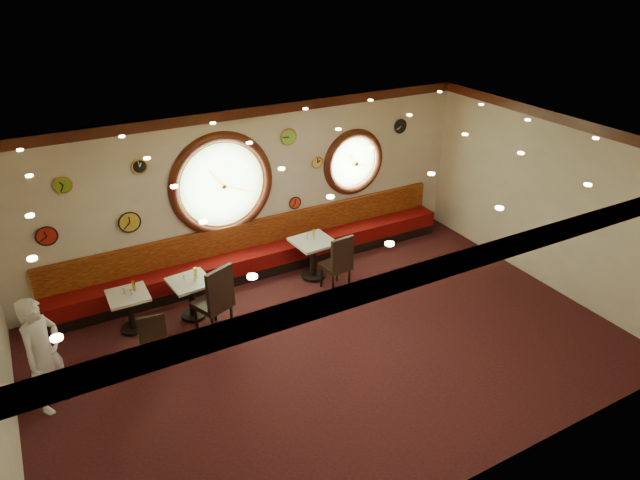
{
  "coord_description": "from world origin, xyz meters",
  "views": [
    {
      "loc": [
        -3.69,
        -6.31,
        5.67
      ],
      "look_at": [
        0.23,
        0.8,
        1.5
      ],
      "focal_mm": 32.0,
      "sensor_mm": 36.0,
      "label": 1
    }
  ],
  "objects_px": {
    "condiment_a_bottle": "(134,286)",
    "table_b": "(191,294)",
    "chair_a": "(153,336)",
    "condiment_b_bottle": "(195,273)",
    "table_c": "(313,254)",
    "table_a": "(130,308)",
    "condiment_b_salt": "(184,278)",
    "condiment_b_pepper": "(195,278)",
    "condiment_c_salt": "(307,237)",
    "waiter": "(43,355)",
    "chair_c": "(339,260)",
    "chair_b": "(216,296)",
    "condiment_a_salt": "(124,291)",
    "condiment_c_pepper": "(314,237)",
    "condiment_c_bottle": "(314,233)",
    "condiment_a_pepper": "(131,292)"
  },
  "relations": [
    {
      "from": "condiment_a_salt",
      "to": "table_a",
      "type": "bearing_deg",
      "value": -43.71
    },
    {
      "from": "chair_a",
      "to": "condiment_b_bottle",
      "type": "bearing_deg",
      "value": 49.82
    },
    {
      "from": "chair_a",
      "to": "condiment_a_bottle",
      "type": "xyz_separation_m",
      "value": [
        0.02,
        1.15,
        0.24
      ]
    },
    {
      "from": "condiment_c_salt",
      "to": "condiment_c_bottle",
      "type": "distance_m",
      "value": 0.18
    },
    {
      "from": "condiment_b_pepper",
      "to": "table_a",
      "type": "bearing_deg",
      "value": 171.52
    },
    {
      "from": "chair_c",
      "to": "condiment_a_pepper",
      "type": "distance_m",
      "value": 3.6
    },
    {
      "from": "condiment_b_salt",
      "to": "condiment_b_pepper",
      "type": "relative_size",
      "value": 0.93
    },
    {
      "from": "condiment_b_pepper",
      "to": "condiment_c_pepper",
      "type": "height_order",
      "value": "condiment_c_pepper"
    },
    {
      "from": "table_a",
      "to": "chair_c",
      "type": "bearing_deg",
      "value": -9.21
    },
    {
      "from": "condiment_b_bottle",
      "to": "condiment_c_bottle",
      "type": "relative_size",
      "value": 1.21
    },
    {
      "from": "condiment_a_bottle",
      "to": "table_b",
      "type": "bearing_deg",
      "value": -11.68
    },
    {
      "from": "condiment_c_pepper",
      "to": "condiment_a_salt",
      "type": "bearing_deg",
      "value": -179.24
    },
    {
      "from": "condiment_c_salt",
      "to": "condiment_c_pepper",
      "type": "xyz_separation_m",
      "value": [
        0.11,
        -0.06,
        -0.0
      ]
    },
    {
      "from": "condiment_c_salt",
      "to": "waiter",
      "type": "height_order",
      "value": "waiter"
    },
    {
      "from": "table_c",
      "to": "condiment_c_bottle",
      "type": "distance_m",
      "value": 0.4
    },
    {
      "from": "condiment_c_pepper",
      "to": "table_a",
      "type": "bearing_deg",
      "value": -178.52
    },
    {
      "from": "condiment_c_bottle",
      "to": "condiment_c_pepper",
      "type": "bearing_deg",
      "value": -117.2
    },
    {
      "from": "condiment_c_salt",
      "to": "table_a",
      "type": "bearing_deg",
      "value": -177.44
    },
    {
      "from": "condiment_b_salt",
      "to": "condiment_a_pepper",
      "type": "relative_size",
      "value": 1.02
    },
    {
      "from": "condiment_c_bottle",
      "to": "waiter",
      "type": "height_order",
      "value": "waiter"
    },
    {
      "from": "chair_a",
      "to": "condiment_b_salt",
      "type": "distance_m",
      "value": 1.32
    },
    {
      "from": "chair_c",
      "to": "condiment_c_salt",
      "type": "height_order",
      "value": "chair_c"
    },
    {
      "from": "table_b",
      "to": "condiment_b_pepper",
      "type": "height_order",
      "value": "condiment_b_pepper"
    },
    {
      "from": "table_b",
      "to": "waiter",
      "type": "bearing_deg",
      "value": -154.07
    },
    {
      "from": "table_c",
      "to": "table_a",
      "type": "bearing_deg",
      "value": -178.91
    },
    {
      "from": "table_b",
      "to": "condiment_a_salt",
      "type": "xyz_separation_m",
      "value": [
        -1.04,
        0.16,
        0.29
      ]
    },
    {
      "from": "chair_b",
      "to": "condiment_c_salt",
      "type": "relative_size",
      "value": 7.4
    },
    {
      "from": "table_c",
      "to": "chair_c",
      "type": "xyz_separation_m",
      "value": [
        0.18,
        -0.65,
        0.14
      ]
    },
    {
      "from": "condiment_c_pepper",
      "to": "waiter",
      "type": "xyz_separation_m",
      "value": [
        -4.8,
        -1.34,
        0.02
      ]
    },
    {
      "from": "condiment_b_pepper",
      "to": "condiment_a_bottle",
      "type": "distance_m",
      "value": 0.97
    },
    {
      "from": "condiment_a_bottle",
      "to": "condiment_c_salt",
      "type": "bearing_deg",
      "value": 1.5
    },
    {
      "from": "chair_c",
      "to": "condiment_b_pepper",
      "type": "xyz_separation_m",
      "value": [
        -2.54,
        0.43,
        0.13
      ]
    },
    {
      "from": "condiment_c_salt",
      "to": "condiment_a_bottle",
      "type": "height_order",
      "value": "condiment_c_salt"
    },
    {
      "from": "condiment_a_bottle",
      "to": "condiment_b_pepper",
      "type": "bearing_deg",
      "value": -13.39
    },
    {
      "from": "table_c",
      "to": "condiment_b_bottle",
      "type": "xyz_separation_m",
      "value": [
        -2.31,
        -0.13,
        0.31
      ]
    },
    {
      "from": "condiment_b_bottle",
      "to": "condiment_c_bottle",
      "type": "distance_m",
      "value": 2.41
    },
    {
      "from": "condiment_b_salt",
      "to": "condiment_c_bottle",
      "type": "xyz_separation_m",
      "value": [
        2.6,
        0.26,
        0.1
      ]
    },
    {
      "from": "chair_a",
      "to": "chair_b",
      "type": "bearing_deg",
      "value": 20.36
    },
    {
      "from": "table_b",
      "to": "condiment_b_bottle",
      "type": "xyz_separation_m",
      "value": [
        0.12,
        0.05,
        0.36
      ]
    },
    {
      "from": "table_b",
      "to": "condiment_c_bottle",
      "type": "bearing_deg",
      "value": 7.11
    },
    {
      "from": "table_c",
      "to": "chair_c",
      "type": "bearing_deg",
      "value": -74.38
    },
    {
      "from": "condiment_c_bottle",
      "to": "chair_c",
      "type": "bearing_deg",
      "value": -83.14
    },
    {
      "from": "condiment_c_pepper",
      "to": "waiter",
      "type": "height_order",
      "value": "waiter"
    },
    {
      "from": "waiter",
      "to": "condiment_c_pepper",
      "type": "bearing_deg",
      "value": -30.8
    },
    {
      "from": "chair_a",
      "to": "condiment_b_bottle",
      "type": "distance_m",
      "value": 1.47
    },
    {
      "from": "chair_b",
      "to": "condiment_b_pepper",
      "type": "xyz_separation_m",
      "value": [
        -0.15,
        0.61,
        0.06
      ]
    },
    {
      "from": "chair_c",
      "to": "condiment_b_bottle",
      "type": "bearing_deg",
      "value": 162.05
    },
    {
      "from": "table_c",
      "to": "condiment_b_bottle",
      "type": "bearing_deg",
      "value": -176.85
    },
    {
      "from": "table_a",
      "to": "condiment_c_salt",
      "type": "xyz_separation_m",
      "value": [
        3.35,
        0.15,
        0.41
      ]
    },
    {
      "from": "condiment_c_salt",
      "to": "condiment_b_pepper",
      "type": "height_order",
      "value": "condiment_c_salt"
    }
  ]
}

